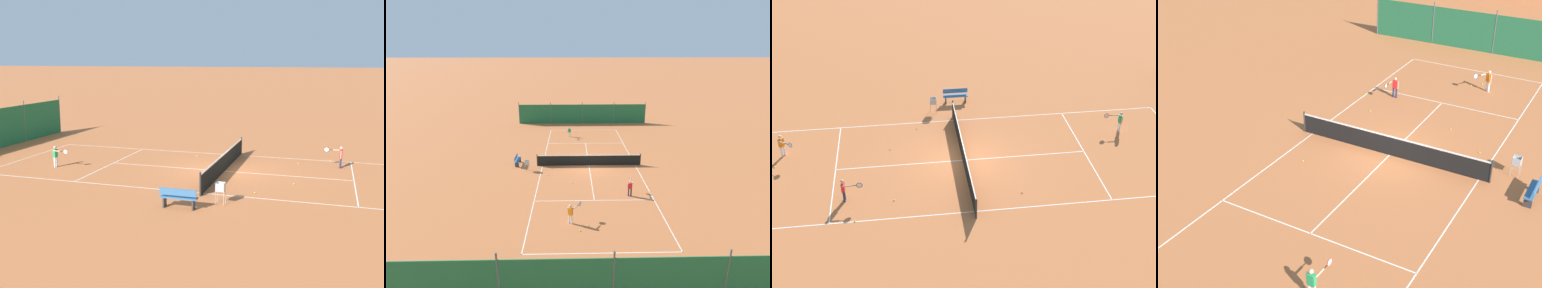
{
  "view_description": "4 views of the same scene",
  "coord_description": "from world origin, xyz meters",
  "views": [
    {
      "loc": [
        22.25,
        5.11,
        5.78
      ],
      "look_at": [
        0.74,
        -1.55,
        1.49
      ],
      "focal_mm": 42.0,
      "sensor_mm": 36.0,
      "label": 1
    },
    {
      "loc": [
        1.54,
        24.6,
        9.94
      ],
      "look_at": [
        0.92,
        -1.88,
        1.38
      ],
      "focal_mm": 28.0,
      "sensor_mm": 36.0,
      "label": 2
    },
    {
      "loc": [
        -22.36,
        2.88,
        15.41
      ],
      "look_at": [
        0.33,
        -0.1,
        0.78
      ],
      "focal_mm": 50.0,
      "sensor_mm": 36.0,
      "label": 3
    },
    {
      "loc": [
        8.7,
        -18.77,
        12.03
      ],
      "look_at": [
        -1.23,
        -1.41,
        0.9
      ],
      "focal_mm": 50.0,
      "sensor_mm": 36.0,
      "label": 4
    }
  ],
  "objects": [
    {
      "name": "tennis_ball_far_corner",
      "position": [
        3.44,
        2.17,
        0.03
      ],
      "size": [
        0.07,
        0.07,
        0.07
      ],
      "primitive_type": "sphere",
      "color": "#CCE033",
      "rests_on": "ground"
    },
    {
      "name": "tennis_net",
      "position": [
        0.0,
        0.0,
        0.5
      ],
      "size": [
        9.18,
        0.08,
        1.06
      ],
      "color": "#2D2D2D",
      "rests_on": "ground"
    },
    {
      "name": "tennis_ball_mid_court",
      "position": [
        -4.08,
        5.28,
        0.03
      ],
      "size": [
        0.07,
        0.07,
        0.07
      ],
      "primitive_type": "sphere",
      "color": "#CCE033",
      "rests_on": "ground"
    },
    {
      "name": "tennis_ball_by_net_right",
      "position": [
        -2.85,
        3.56,
        0.03
      ],
      "size": [
        0.07,
        0.07,
        0.07
      ],
      "primitive_type": "sphere",
      "color": "#CCE033",
      "rests_on": "ground"
    },
    {
      "name": "tennis_ball_near_corner",
      "position": [
        -3.05,
        -2.4,
        0.03
      ],
      "size": [
        0.07,
        0.07,
        0.07
      ],
      "primitive_type": "sphere",
      "color": "#CCE033",
      "rests_on": "ground"
    },
    {
      "name": "tennis_ball_service_box",
      "position": [
        1.5,
        3.67,
        0.03
      ],
      "size": [
        0.07,
        0.07,
        0.07
      ],
      "primitive_type": "sphere",
      "color": "#CCE033",
      "rests_on": "ground"
    },
    {
      "name": "court_line_markings",
      "position": [
        0.0,
        0.0,
        0.0
      ],
      "size": [
        8.25,
        23.85,
        0.01
      ],
      "color": "white",
      "rests_on": "ground"
    },
    {
      "name": "player_far_baseline",
      "position": [
        1.78,
        -8.92,
        0.68
      ],
      "size": [
        0.4,
        0.98,
        1.16
      ],
      "color": "white",
      "rests_on": "ground"
    },
    {
      "name": "ground_plane",
      "position": [
        0.0,
        0.0,
        0.0
      ],
      "size": [
        600.0,
        600.0,
        0.0
      ],
      "primitive_type": "plane",
      "color": "#BC6638"
    },
    {
      "name": "tennis_ball_by_net_left",
      "position": [
        0.59,
        9.44,
        0.03
      ],
      "size": [
        0.07,
        0.07,
        0.07
      ],
      "primitive_type": "sphere",
      "color": "#CCE033",
      "rests_on": "ground"
    },
    {
      "name": "windscreen_fence_far",
      "position": [
        -0.0,
        15.5,
        1.31
      ],
      "size": [
        17.28,
        0.08,
        2.9
      ],
      "color": "#236B42",
      "rests_on": "ground"
    },
    {
      "name": "courtside_bench",
      "position": [
        6.34,
        -0.36,
        0.45
      ],
      "size": [
        0.36,
        1.5,
        0.84
      ],
      "color": "#336699",
      "rests_on": "ground"
    },
    {
      "name": "windscreen_fence_near",
      "position": [
        -0.0,
        -15.5,
        1.31
      ],
      "size": [
        17.28,
        0.08,
        2.9
      ],
      "color": "#236B42",
      "rests_on": "ground"
    },
    {
      "name": "ball_hopper",
      "position": [
        5.3,
        1.07,
        0.66
      ],
      "size": [
        0.36,
        0.36,
        0.89
      ],
      "color": "#B7B7BC",
      "rests_on": "ground"
    },
    {
      "name": "player_near_service",
      "position": [
        -2.54,
        5.75,
        0.68
      ],
      "size": [
        0.41,
        0.98,
        1.17
      ],
      "color": "#23284C",
      "rests_on": "ground"
    },
    {
      "name": "tennis_ball_alley_left",
      "position": [
        1.09,
        9.95,
        0.03
      ],
      "size": [
        0.07,
        0.07,
        0.07
      ],
      "primitive_type": "sphere",
      "color": "#CCE033",
      "rests_on": "ground"
    },
    {
      "name": "player_near_baseline",
      "position": [
        1.6,
        9.11,
        0.72
      ],
      "size": [
        0.86,
        0.83,
        1.24
      ],
      "color": "white",
      "rests_on": "ground"
    }
  ]
}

